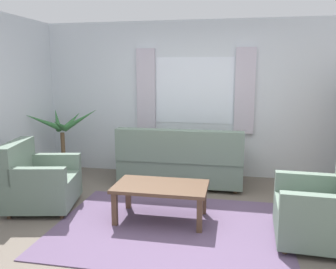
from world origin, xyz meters
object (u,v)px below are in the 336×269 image
object	(u,v)px
armchair_right	(323,210)
potted_plant	(64,149)
armchair_left	(38,182)
coffee_table	(161,189)
couch	(181,162)

from	to	relation	value
armchair_right	potted_plant	distance (m)	4.17
armchair_left	coffee_table	distance (m)	1.65
couch	armchair_left	xyz separation A→B (m)	(-1.68, -1.28, -0.01)
armchair_right	potted_plant	world-z (taller)	potted_plant
potted_plant	armchair_left	bearing A→B (deg)	-75.06
couch	armchair_left	size ratio (longest dim) A/B	1.93
potted_plant	coffee_table	bearing A→B (deg)	-36.51
armchair_left	potted_plant	xyz separation A→B (m)	(-0.38, 1.43, 0.11)
coffee_table	potted_plant	distance (m)	2.53
couch	potted_plant	bearing A→B (deg)	-4.17
couch	armchair_left	bearing A→B (deg)	37.27
armchair_left	armchair_right	bearing A→B (deg)	-106.78
armchair_right	potted_plant	xyz separation A→B (m)	(-3.79, 1.74, 0.11)
couch	armchair_right	distance (m)	2.35
armchair_left	armchair_right	distance (m)	3.42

